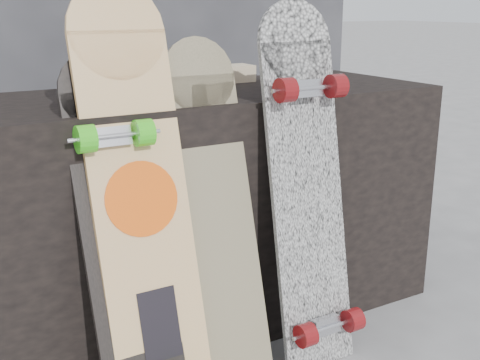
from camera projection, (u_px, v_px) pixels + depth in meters
vendor_table at (202, 207)px, 2.08m from camera, size 1.60×0.60×0.80m
merch_box_purple at (118, 82)px, 1.80m from camera, size 0.18×0.12×0.10m
merch_box_small at (296, 71)px, 2.02m from camera, size 0.14×0.14×0.12m
merch_box_flat at (223, 74)px, 2.19m from camera, size 0.22×0.10×0.06m
longboard_geisha at (140, 192)px, 1.57m from camera, size 0.26×0.33×1.14m
longboard_celtic at (216, 205)px, 1.71m from camera, size 0.22×0.29×0.99m
longboard_cascadia at (308, 183)px, 1.79m from camera, size 0.25×0.28×1.09m
skateboard_dark at (125, 236)px, 1.55m from camera, size 0.22×0.38×0.97m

